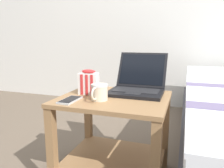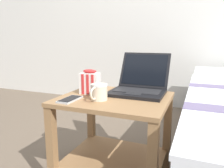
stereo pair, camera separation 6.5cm
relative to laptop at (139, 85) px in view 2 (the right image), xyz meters
The scene contains 6 objects.
back_wall 1.63m from the laptop, 93.79° to the left, with size 8.00×0.05×2.50m.
bedside_table 0.29m from the laptop, 121.21° to the right, with size 0.59×0.50×0.50m.
laptop is the anchor object (origin of this frame).
mug_front_left 0.29m from the laptop, 120.99° to the right, with size 0.09×0.13×0.09m.
snack_bag 0.30m from the laptop, 151.73° to the right, with size 0.12×0.09×0.14m.
cell_phone 0.43m from the laptop, 132.59° to the right, with size 0.07×0.15×0.01m.
Camera 2 is at (0.43, -1.09, 0.81)m, focal length 35.00 mm.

